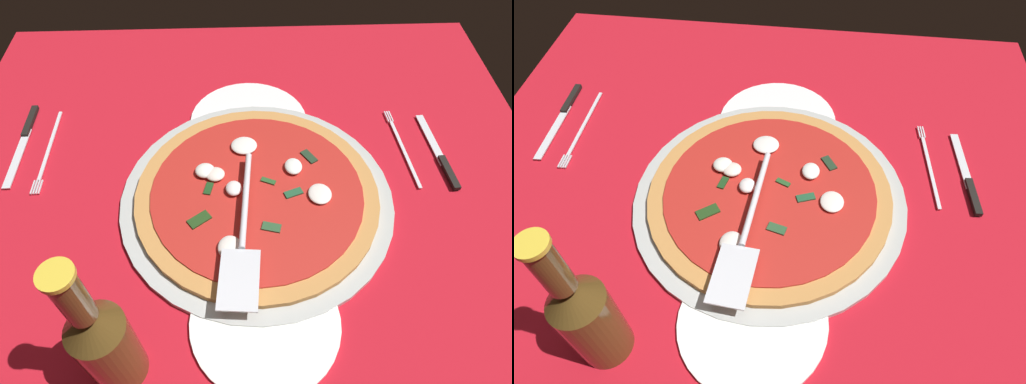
# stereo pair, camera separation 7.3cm
# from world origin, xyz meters

# --- Properties ---
(ground_plane) EXTENTS (1.07, 1.07, 0.01)m
(ground_plane) POSITION_xyz_m (0.00, 0.00, -0.00)
(ground_plane) COLOR red
(checker_pattern) EXTENTS (1.07, 1.07, 0.00)m
(checker_pattern) POSITION_xyz_m (0.00, 0.00, 0.00)
(checker_pattern) COLOR silver
(checker_pattern) RESTS_ON ground_plane
(pizza_pan) EXTENTS (0.45, 0.45, 0.01)m
(pizza_pan) POSITION_xyz_m (0.01, -0.02, 0.01)
(pizza_pan) COLOR #B3B8B5
(pizza_pan) RESTS_ON ground_plane
(dinner_plate_left) EXTENTS (0.21, 0.21, 0.01)m
(dinner_plate_left) POSITION_xyz_m (-0.21, -0.02, 0.01)
(dinner_plate_left) COLOR white
(dinner_plate_left) RESTS_ON ground_plane
(dinner_plate_right) EXTENTS (0.22, 0.22, 0.01)m
(dinner_plate_right) POSITION_xyz_m (0.20, -0.01, 0.01)
(dinner_plate_right) COLOR white
(dinner_plate_right) RESTS_ON ground_plane
(pizza) EXTENTS (0.40, 0.40, 0.03)m
(pizza) POSITION_xyz_m (0.01, -0.02, 0.02)
(pizza) COLOR #C28342
(pizza) RESTS_ON pizza_pan
(pizza_server) EXTENTS (0.28, 0.06, 0.01)m
(pizza_server) POSITION_xyz_m (-0.09, 0.01, 0.04)
(pizza_server) COLOR silver
(pizza_server) RESTS_ON pizza
(place_setting_near) EXTENTS (0.21, 0.15, 0.01)m
(place_setting_near) POSITION_xyz_m (0.10, -0.32, 0.00)
(place_setting_near) COLOR white
(place_setting_near) RESTS_ON ground_plane
(place_setting_far) EXTENTS (0.22, 0.12, 0.01)m
(place_setting_far) POSITION_xyz_m (0.15, 0.39, 0.00)
(place_setting_far) COLOR white
(place_setting_far) RESTS_ON ground_plane
(beer_bottle) EXTENTS (0.07, 0.07, 0.26)m
(beer_bottle) POSITION_xyz_m (-0.26, 0.17, 0.10)
(beer_bottle) COLOR #503817
(beer_bottle) RESTS_ON ground_plane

